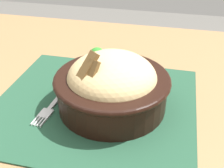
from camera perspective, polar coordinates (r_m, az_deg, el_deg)
The scene contains 4 objects.
table at distance 0.62m, azimuth 0.27°, elevation -9.27°, with size 1.11×0.89×0.77m.
placemat at distance 0.57m, azimuth -3.52°, elevation -4.06°, with size 0.39×0.36×0.00m, color #1E422D.
bowl at distance 0.53m, azimuth -0.03°, elevation -0.11°, with size 0.22×0.22×0.13m.
fork at distance 0.57m, azimuth -12.13°, elevation -4.49°, with size 0.03×0.13×0.00m.
Camera 1 is at (-0.10, 0.45, 1.11)m, focal length 45.51 mm.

